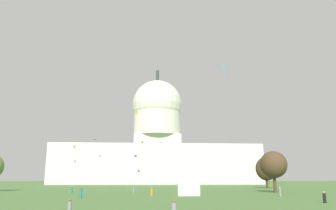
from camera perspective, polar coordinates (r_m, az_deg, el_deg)
The scene contains 19 objects.
capitol_building at distance 192.30m, azimuth -1.93°, elevation -6.54°, with size 119.53×29.41×67.66m.
event_tent at distance 66.19m, azimuth 3.50°, elevation -13.25°, with size 4.56×4.94×5.01m.
tree_east_mid at distance 83.72m, azimuth 17.84°, elevation -9.84°, with size 6.48×7.19×9.69m.
tree_east_far at distance 121.28m, azimuth 16.69°, elevation -10.57°, with size 7.44×6.23×10.59m.
person_grey_near_tree_east at distance 29.60m, azimuth -16.73°, elevation -16.97°, with size 0.49×0.49×1.61m.
person_grey_mid_left at distance 65.06m, azimuth 18.90°, elevation -14.16°, with size 0.53×0.53×1.69m.
person_black_aisle_center at distance 50.65m, azimuth 25.54°, elevation -14.35°, with size 0.51×0.51×1.52m.
person_grey_edge_west at distance 74.73m, azimuth -5.97°, elevation -14.42°, with size 0.42×0.42×1.77m.
person_orange_front_center at distance 63.71m, azimuth -2.85°, elevation -14.81°, with size 0.53×0.53×1.77m.
person_teal_near_tree_west at distance 78.92m, azimuth -16.38°, elevation -13.96°, with size 0.48×0.48×1.62m.
person_teal_near_tent at distance 59.15m, azimuth -14.91°, elevation -14.61°, with size 0.66×0.66×1.73m.
kite_cyan_mid at distance 94.18m, azimuth 9.78°, elevation 6.14°, with size 0.55×0.53×4.27m.
kite_white_low at distance 99.33m, azimuth -15.95°, elevation -7.06°, with size 0.51×0.92×2.43m.
kite_pink_low at distance 124.16m, azimuth -15.96°, elevation -9.35°, with size 1.00×0.94×1.22m.
kite_black_mid at distance 173.54m, azimuth -12.62°, elevation -6.05°, with size 1.56×1.23×0.37m.
kite_gold_high at distance 165.76m, azimuth -5.47°, elevation -1.26°, with size 1.34×0.65×1.52m.
kite_violet_low at distance 171.21m, azimuth -5.66°, elevation -8.82°, with size 1.36×1.36×4.27m.
kite_orange_high at distance 157.55m, azimuth -2.30°, elevation 2.08°, with size 1.55×0.94×0.32m.
kite_blue_low at distance 169.75m, azimuth 2.28°, elevation -10.76°, with size 1.72×1.14×3.17m.
Camera 1 is at (-1.07, -21.49, 3.24)m, focal length 35.09 mm.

